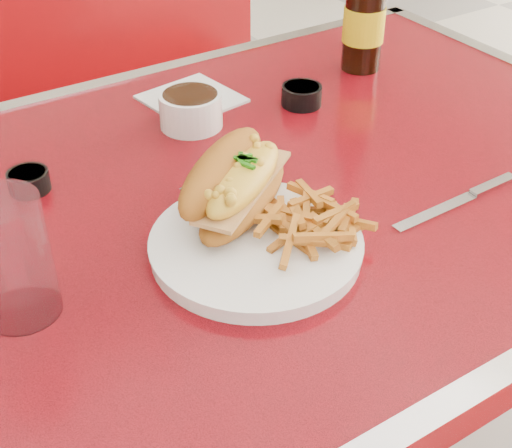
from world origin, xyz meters
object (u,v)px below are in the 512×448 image
fork (232,205)px  water_tumbler (12,259)px  booth_bench_far (80,199)px  beer_bottle (365,9)px  sauce_cup_left (29,180)px  diner_table (255,279)px  sauce_cup_right (302,94)px  knife (467,197)px  gravy_ramekin (191,109)px  mac_hoagie (236,182)px  dinner_plate (256,245)px

fork → water_tumbler: 0.27m
booth_bench_far → beer_bottle: 0.91m
sauce_cup_left → fork: bearing=-45.8°
diner_table → water_tumbler: size_ratio=8.98×
sauce_cup_right → diner_table: bearing=-140.1°
diner_table → knife: 0.32m
gravy_ramekin → sauce_cup_right: 0.18m
sauce_cup_right → knife: bearing=-86.0°
booth_bench_far → knife: (0.21, -0.98, 0.49)m
diner_table → gravy_ramekin: size_ratio=9.96×
booth_bench_far → mac_hoagie: size_ratio=5.45×
beer_bottle → mac_hoagie: bearing=-146.9°
sauce_cup_left → knife: 0.56m
gravy_ramekin → water_tumbler: 0.43m
dinner_plate → fork: size_ratio=2.11×
dinner_plate → knife: dinner_plate is taller
dinner_plate → mac_hoagie: bearing=78.3°
beer_bottle → knife: (-0.15, -0.39, -0.10)m
booth_bench_far → knife: bearing=-78.0°
sauce_cup_right → booth_bench_far: bearing=106.0°
fork → gravy_ramekin: size_ratio=1.23×
fork → water_tumbler: size_ratio=1.11×
mac_hoagie → knife: size_ratio=1.06×
diner_table → beer_bottle: size_ratio=4.48×
sauce_cup_right → beer_bottle: bearing=19.7°
diner_table → fork: fork is taller
sauce_cup_left → knife: (0.46, -0.32, -0.01)m
beer_bottle → booth_bench_far: bearing=120.9°
booth_bench_far → dinner_plate: booth_bench_far is taller
diner_table → sauce_cup_left: size_ratio=20.57×
fork → beer_bottle: (0.42, 0.26, 0.09)m
beer_bottle → gravy_ramekin: bearing=-175.4°
fork → knife: 0.30m
dinner_plate → water_tumbler: 0.27m
water_tumbler → sauce_cup_left: bearing=70.2°
booth_bench_far → sauce_cup_left: booth_bench_far is taller
gravy_ramekin → knife: size_ratio=0.59×
sauce_cup_right → knife: size_ratio=0.36×
water_tumbler → dinner_plate: bearing=-10.6°
diner_table → beer_bottle: 0.49m
knife → dinner_plate: bearing=168.2°
mac_hoagie → water_tumbler: size_ratio=1.61×
diner_table → knife: knife is taller
gravy_ramekin → sauce_cup_right: (0.18, -0.03, -0.01)m
fork → diner_table: bearing=-75.5°
mac_hoagie → gravy_ramekin: bearing=39.4°
gravy_ramekin → water_tumbler: (-0.34, -0.26, 0.04)m
dinner_plate → diner_table: bearing=57.9°
mac_hoagie → sauce_cup_right: mac_hoagie is taller
beer_bottle → sauce_cup_left: bearing=-173.5°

